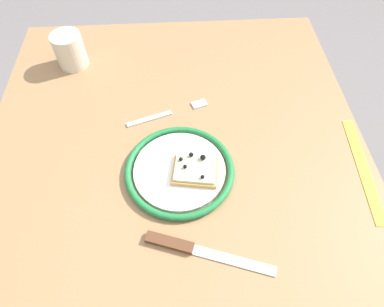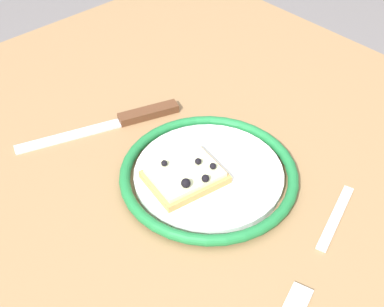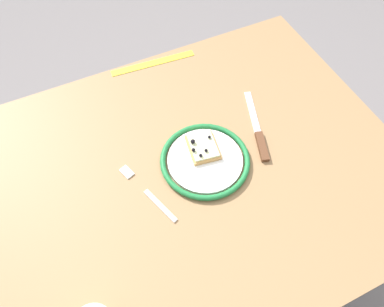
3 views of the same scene
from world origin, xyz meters
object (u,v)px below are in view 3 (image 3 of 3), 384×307
(plate, at_px, (205,160))
(fork, at_px, (147,193))
(dining_table, at_px, (198,183))
(pizza_slice_near, at_px, (203,147))
(knife, at_px, (259,137))
(measuring_tape, at_px, (153,63))

(plate, bearing_deg, fork, -173.09)
(dining_table, distance_m, fork, 0.17)
(pizza_slice_near, bearing_deg, knife, -9.36)
(fork, bearing_deg, dining_table, 5.24)
(knife, distance_m, measuring_tape, 0.41)
(pizza_slice_near, xyz_separation_m, knife, (0.16, -0.03, -0.02))
(plate, relative_size, pizza_slice_near, 2.24)
(pizza_slice_near, bearing_deg, dining_table, -127.22)
(measuring_tape, bearing_deg, dining_table, -90.53)
(fork, distance_m, measuring_tape, 0.45)
(pizza_slice_near, xyz_separation_m, measuring_tape, (0.01, 0.36, -0.02))
(pizza_slice_near, relative_size, knife, 0.44)
(knife, bearing_deg, measuring_tape, 111.35)
(dining_table, bearing_deg, measuring_tape, 84.93)
(pizza_slice_near, bearing_deg, fork, -163.40)
(knife, bearing_deg, pizza_slice_near, 170.64)
(knife, bearing_deg, plate, -177.73)
(dining_table, bearing_deg, fork, -174.76)
(fork, relative_size, measuring_tape, 0.75)
(dining_table, relative_size, plate, 4.52)
(dining_table, distance_m, measuring_tape, 0.41)
(plate, bearing_deg, pizza_slice_near, 74.21)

